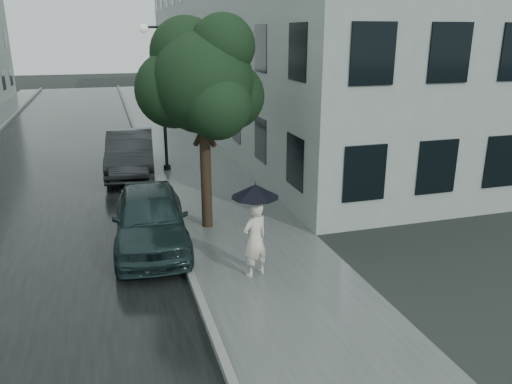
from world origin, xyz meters
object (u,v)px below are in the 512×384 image
object	(u,v)px
street_tree	(202,81)
lamp_post	(159,90)
car_near	(150,218)
pedestrian	(255,239)
car_far	(131,153)

from	to	relation	value
street_tree	lamp_post	bearing A→B (deg)	94.17
lamp_post	car_near	world-z (taller)	lamp_post
street_tree	lamp_post	world-z (taller)	street_tree
pedestrian	lamp_post	xyz separation A→B (m)	(-0.86, 9.48, 2.22)
street_tree	lamp_post	xyz separation A→B (m)	(-0.45, 6.19, -0.84)
pedestrian	car_far	xyz separation A→B (m)	(-2.06, 9.36, -0.06)
car_near	car_far	size ratio (longest dim) A/B	0.91
lamp_post	car_far	bearing A→B (deg)	-174.61
car_near	car_far	world-z (taller)	car_far
pedestrian	car_near	size ratio (longest dim) A/B	0.39
street_tree	car_near	size ratio (longest dim) A/B	1.28
car_near	car_far	distance (m)	7.09
lamp_post	car_far	xyz separation A→B (m)	(-1.20, -0.12, -2.28)
street_tree	car_near	bearing A→B (deg)	-147.38
pedestrian	car_far	bearing A→B (deg)	-100.23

